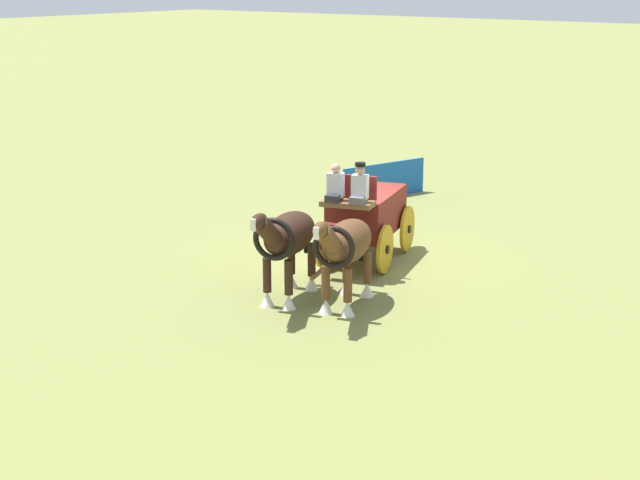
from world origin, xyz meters
TOP-DOWN VIEW (x-y plane):
  - ground_plane at (0.00, 0.00)m, footprint 220.00×220.00m
  - show_wagon at (0.17, 0.05)m, footprint 5.42×2.43m
  - draft_horse_near at (3.26, 1.64)m, footprint 2.90×1.38m
  - draft_horse_off at (3.62, 0.39)m, footprint 2.94×1.41m
  - sponsor_banner at (-5.86, -3.28)m, footprint 3.07×1.00m

SIDE VIEW (x-z plane):
  - ground_plane at x=0.00m, z-range 0.00..0.00m
  - sponsor_banner at x=-5.86m, z-range 0.00..1.10m
  - show_wagon at x=0.17m, z-range -0.19..2.50m
  - draft_horse_near at x=3.26m, z-range 0.23..2.43m
  - draft_horse_off at x=3.62m, z-range 0.25..2.51m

